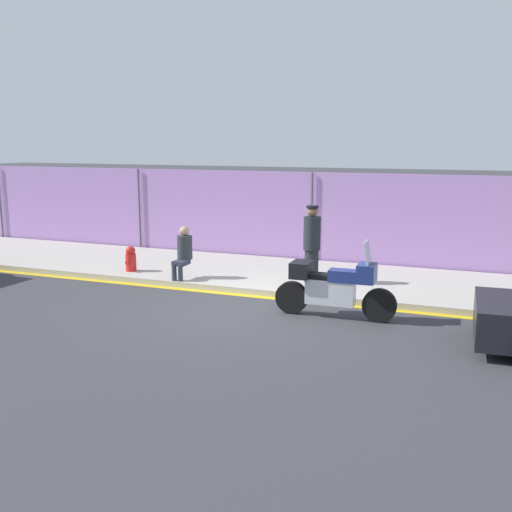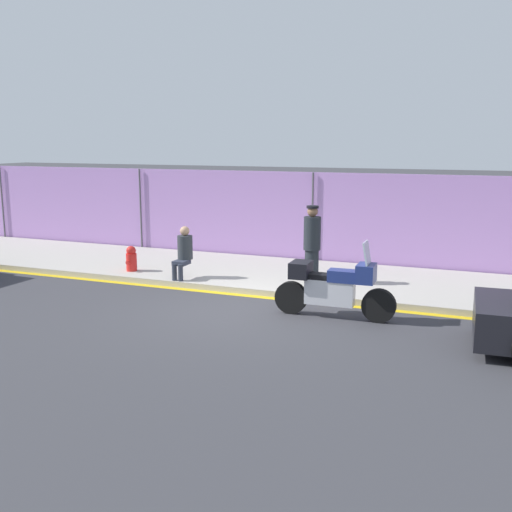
% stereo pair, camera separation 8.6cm
% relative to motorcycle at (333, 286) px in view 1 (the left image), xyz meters
% --- Properties ---
extents(ground_plane, '(120.00, 120.00, 0.00)m').
position_rel_motorcycle_xyz_m(ground_plane, '(-1.73, -0.19, -0.60)').
color(ground_plane, '#38383D').
extents(sidewalk, '(39.09, 3.56, 0.13)m').
position_rel_motorcycle_xyz_m(sidewalk, '(-1.73, 2.75, -0.53)').
color(sidewalk, '#ADA89E').
rests_on(sidewalk, ground_plane).
extents(curb_paint_stripe, '(39.09, 0.18, 0.01)m').
position_rel_motorcycle_xyz_m(curb_paint_stripe, '(-1.73, 0.88, -0.60)').
color(curb_paint_stripe, gold).
rests_on(curb_paint_stripe, ground_plane).
extents(storefront_fence, '(37.14, 0.17, 2.45)m').
position_rel_motorcycle_xyz_m(storefront_fence, '(-1.73, 4.62, 0.63)').
color(storefront_fence, '#AD7FC6').
rests_on(storefront_fence, ground_plane).
extents(motorcycle, '(2.30, 0.53, 1.49)m').
position_rel_motorcycle_xyz_m(motorcycle, '(0.00, 0.00, 0.00)').
color(motorcycle, black).
rests_on(motorcycle, ground_plane).
extents(officer_standing, '(0.38, 0.38, 1.72)m').
position_rel_motorcycle_xyz_m(officer_standing, '(-1.01, 2.06, 0.42)').
color(officer_standing, '#1E2328').
rests_on(officer_standing, sidewalk).
extents(person_seated_on_curb, '(0.35, 0.62, 1.20)m').
position_rel_motorcycle_xyz_m(person_seated_on_curb, '(-3.88, 1.40, 0.20)').
color(person_seated_on_curb, '#2D3342').
rests_on(person_seated_on_curb, sidewalk).
extents(fire_hydrant, '(0.26, 0.32, 0.62)m').
position_rel_motorcycle_xyz_m(fire_hydrant, '(-5.44, 1.59, -0.16)').
color(fire_hydrant, red).
rests_on(fire_hydrant, sidewalk).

